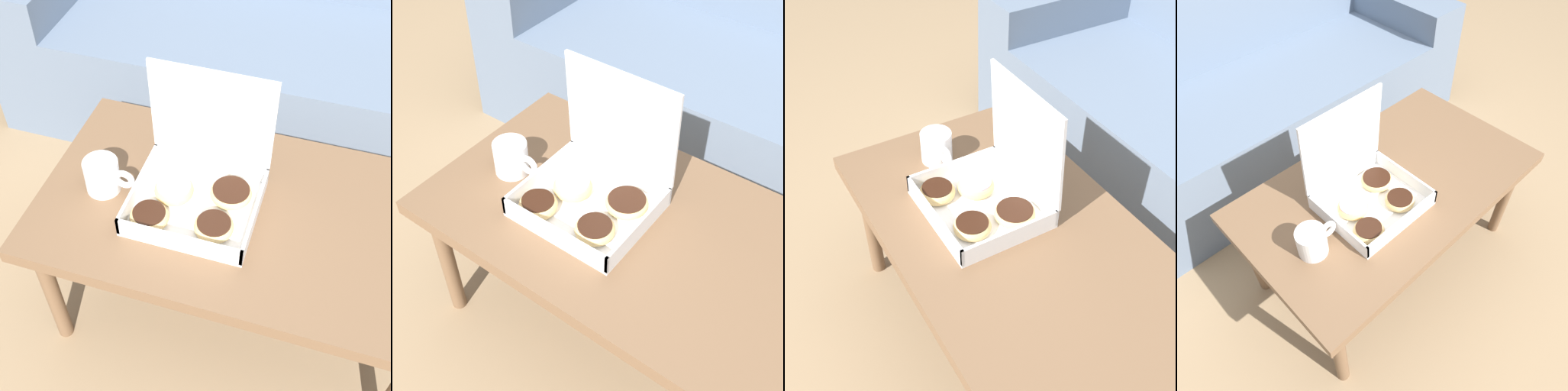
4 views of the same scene
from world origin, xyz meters
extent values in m
plane|color=#937756|center=(0.00, 0.00, 0.00)|extent=(12.00, 12.00, 0.00)
cube|color=slate|center=(0.00, 0.66, 0.22)|extent=(1.75, 0.62, 0.44)
cube|color=slate|center=(-1.00, 0.76, 0.30)|extent=(0.24, 0.82, 0.60)
cube|color=brown|center=(0.00, -0.18, 0.45)|extent=(1.04, 0.61, 0.04)
cylinder|color=brown|center=(-0.46, -0.42, 0.21)|extent=(0.04, 0.04, 0.43)
cylinder|color=brown|center=(-0.46, 0.07, 0.21)|extent=(0.04, 0.04, 0.43)
cube|color=white|center=(-0.11, -0.21, 0.47)|extent=(0.31, 0.28, 0.01)
cube|color=white|center=(-0.11, -0.35, 0.50)|extent=(0.31, 0.01, 0.05)
cube|color=white|center=(-0.11, -0.08, 0.50)|extent=(0.31, 0.01, 0.05)
cube|color=white|center=(-0.27, -0.21, 0.50)|extent=(0.01, 0.28, 0.05)
cube|color=white|center=(0.04, -0.21, 0.50)|extent=(0.01, 0.28, 0.05)
cube|color=white|center=(-0.11, -0.08, 0.66)|extent=(0.31, 0.02, 0.28)
torus|color=#E5BC75|center=(-0.18, -0.19, 0.49)|extent=(0.10, 0.10, 0.03)
cylinder|color=pink|center=(-0.18, -0.19, 0.50)|extent=(0.09, 0.09, 0.02)
torus|color=#E5BC75|center=(-0.04, -0.15, 0.49)|extent=(0.11, 0.11, 0.03)
cylinder|color=black|center=(-0.04, -0.15, 0.50)|extent=(0.09, 0.09, 0.01)
torus|color=#E5BC75|center=(-0.21, -0.29, 0.49)|extent=(0.10, 0.10, 0.03)
cylinder|color=black|center=(-0.21, -0.29, 0.50)|extent=(0.08, 0.08, 0.02)
torus|color=#E5BC75|center=(-0.05, -0.27, 0.49)|extent=(0.10, 0.10, 0.03)
cylinder|color=black|center=(-0.05, -0.27, 0.50)|extent=(0.08, 0.08, 0.01)
cylinder|color=white|center=(-0.36, -0.21, 0.51)|extent=(0.09, 0.09, 0.09)
torus|color=white|center=(-0.30, -0.21, 0.52)|extent=(0.06, 0.02, 0.06)
camera|label=1|loc=(0.15, -1.06, 1.52)|focal=50.00mm
camera|label=2|loc=(0.44, -0.97, 1.45)|focal=50.00mm
camera|label=3|loc=(0.79, -0.73, 1.46)|focal=50.00mm
camera|label=4|loc=(-0.67, -0.79, 1.44)|focal=35.00mm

